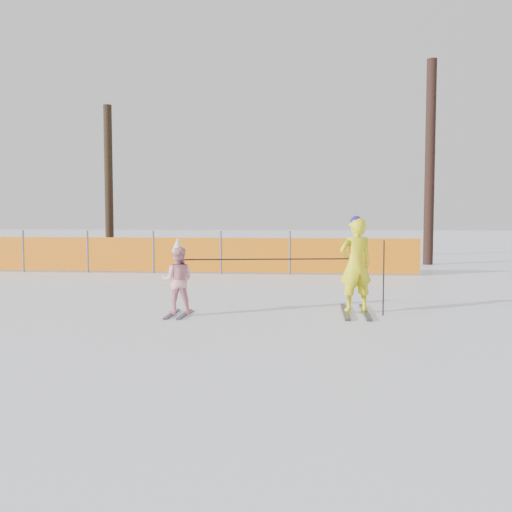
{
  "coord_description": "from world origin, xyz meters",
  "views": [
    {
      "loc": [
        0.95,
        -9.07,
        1.67
      ],
      "look_at": [
        0.0,
        0.5,
        1.0
      ],
      "focal_mm": 40.0,
      "sensor_mm": 36.0,
      "label": 1
    }
  ],
  "objects": [
    {
      "name": "ground",
      "position": [
        0.0,
        0.0,
        0.0
      ],
      "size": [
        120.0,
        120.0,
        0.0
      ],
      "primitive_type": "plane",
      "color": "white",
      "rests_on": "ground"
    },
    {
      "name": "adult",
      "position": [
        1.69,
        0.81,
        0.83
      ],
      "size": [
        0.68,
        1.6,
        1.68
      ],
      "color": "black",
      "rests_on": "ground"
    },
    {
      "name": "child",
      "position": [
        -1.31,
        0.31,
        0.6
      ],
      "size": [
        0.58,
        0.94,
        1.32
      ],
      "color": "black",
      "rests_on": "ground"
    },
    {
      "name": "ski_poles",
      "position": [
        0.8,
        0.58,
        0.85
      ],
      "size": [
        3.34,
        0.49,
        1.27
      ],
      "color": "black",
      "rests_on": "ground"
    },
    {
      "name": "safety_fence",
      "position": [
        -3.94,
        7.23,
        0.56
      ],
      "size": [
        15.69,
        0.06,
        1.25
      ],
      "color": "#595960",
      "rests_on": "ground"
    },
    {
      "name": "tree_trunks",
      "position": [
        2.71,
        10.67,
        3.08
      ],
      "size": [
        14.06,
        1.76,
        6.99
      ],
      "color": "black",
      "rests_on": "ground"
    }
  ]
}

